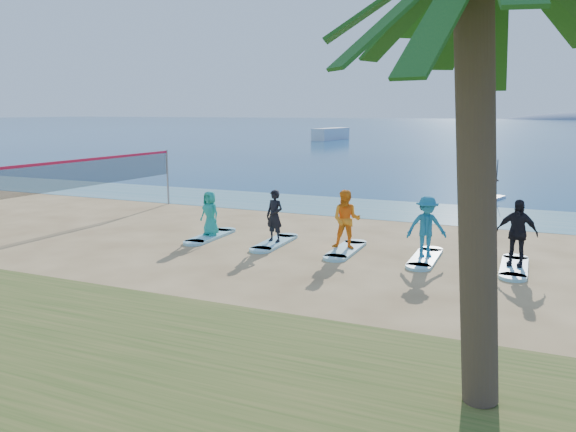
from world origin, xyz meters
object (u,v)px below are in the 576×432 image
at_px(student_3, 427,227).
at_px(paddleboarder, 489,183).
at_px(surfboard_1, 275,243).
at_px(student_1, 275,216).
at_px(surfboard_3, 425,258).
at_px(student_2, 346,220).
at_px(volleyball_net, 93,172).
at_px(student_4, 517,233).
at_px(boat_offshore_a, 331,140).
at_px(surfboard_4, 514,267).
at_px(surfboard_2, 346,250).
at_px(student_0, 210,213).
at_px(paddleboard, 488,200).
at_px(surfboard_0, 211,236).

bearing_deg(student_3, paddleboarder, 61.38).
bearing_deg(surfboard_1, student_3, 0.00).
bearing_deg(student_1, surfboard_3, 14.58).
bearing_deg(student_3, student_2, 155.32).
distance_m(student_2, student_3, 2.42).
xyz_separation_m(volleyball_net, surfboard_3, (12.99, -0.83, -1.86)).
xyz_separation_m(paddleboarder, student_2, (-3.25, -12.18, 0.12)).
height_order(surfboard_3, student_4, student_4).
xyz_separation_m(paddleboarder, boat_offshore_a, (-25.94, 51.68, -0.88)).
bearing_deg(surfboard_4, surfboard_2, 180.00).
bearing_deg(student_0, volleyball_net, -175.48).
height_order(student_3, student_4, student_4).
xyz_separation_m(volleyball_net, boat_offshore_a, (-12.10, 63.03, -1.90)).
distance_m(student_1, surfboard_4, 7.30).
bearing_deg(volleyball_net, surfboard_1, -5.84).
distance_m(surfboard_1, student_4, 7.31).
height_order(student_1, student_3, student_3).
bearing_deg(surfboard_3, student_4, 0.00).
xyz_separation_m(paddleboard, boat_offshore_a, (-25.94, 51.68, -0.06)).
distance_m(paddleboard, boat_offshore_a, 57.82).
relative_size(boat_offshore_a, student_1, 4.83).
bearing_deg(surfboard_3, surfboard_0, 180.00).
distance_m(student_1, surfboard_2, 2.57).
relative_size(volleyball_net, student_1, 5.37).
bearing_deg(student_4, surfboard_1, -171.14).
distance_m(student_2, student_4, 4.83).
bearing_deg(student_2, student_0, 171.92).
bearing_deg(student_0, surfboard_1, 12.78).
distance_m(boat_offshore_a, student_2, 67.78).
xyz_separation_m(boat_offshore_a, surfboard_2, (22.68, -63.86, 0.04)).
height_order(paddleboarder, surfboard_1, paddleboarder).
bearing_deg(volleyball_net, paddleboard, 39.37).
bearing_deg(surfboard_2, surfboard_1, 180.00).
bearing_deg(student_1, student_3, 14.58).
height_order(boat_offshore_a, student_2, student_2).
distance_m(paddleboard, student_0, 14.64).
bearing_deg(paddleboarder, surfboard_1, 175.72).
relative_size(surfboard_0, student_2, 1.21).
bearing_deg(surfboard_3, surfboard_2, 180.00).
xyz_separation_m(student_2, surfboard_3, (2.42, 0.00, -0.95)).
bearing_deg(volleyball_net, student_1, -5.84).
distance_m(volleyball_net, surfboard_4, 15.54).
distance_m(surfboard_1, student_1, 0.89).
bearing_deg(paddleboard, boat_offshore_a, 133.51).
bearing_deg(surfboard_3, boat_offshore_a, 111.45).
relative_size(boat_offshore_a, surfboard_3, 3.71).
bearing_deg(paddleboard, student_1, -98.10).
relative_size(paddleboard, student_1, 1.78).
xyz_separation_m(boat_offshore_a, student_3, (25.10, -63.86, 0.98)).
height_order(student_0, student_1, student_1).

